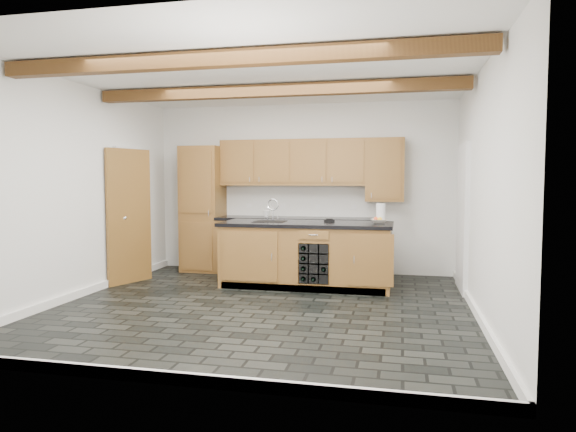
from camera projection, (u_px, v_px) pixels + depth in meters
name	position (u px, v px, depth m)	size (l,w,h in m)	color
ground	(263.00, 306.00, 6.27)	(5.00, 5.00, 0.00)	black
room_shell	(267.00, 181.00, 6.70)	(5.01, 5.00, 5.00)	white
back_cabinetry	(277.00, 214.00, 8.46)	(3.65, 0.62, 2.20)	brown
island	(307.00, 254.00, 7.42)	(2.48, 0.96, 0.93)	brown
faucet	(270.00, 219.00, 7.56)	(0.45, 0.40, 0.34)	black
kitchen_scale	(329.00, 220.00, 7.47)	(0.17, 0.11, 0.05)	black
fruit_bowl	(379.00, 221.00, 7.23)	(0.24, 0.24, 0.06)	beige
fruit_cluster	(379.00, 219.00, 7.22)	(0.16, 0.17, 0.07)	#BA3D18
paper_towel	(381.00, 213.00, 7.22)	(0.13, 0.13, 0.28)	white
mug	(266.00, 214.00, 8.55)	(0.11, 0.11, 0.10)	white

